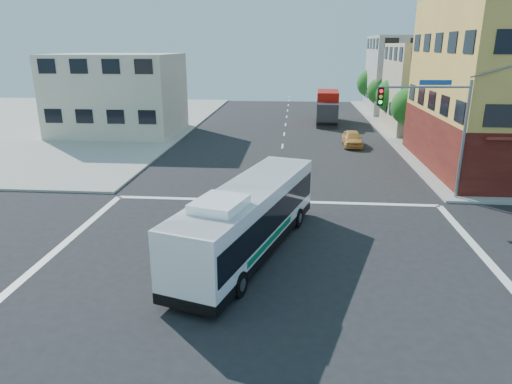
{
  "coord_description": "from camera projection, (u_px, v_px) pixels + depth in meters",
  "views": [
    {
      "loc": [
        1.08,
        -16.05,
        8.83
      ],
      "look_at": [
        -0.71,
        4.93,
        2.03
      ],
      "focal_mm": 32.0,
      "sensor_mm": 36.0,
      "label": 1
    }
  ],
  "objects": [
    {
      "name": "street_tree_c",
      "position": [
        382.0,
        90.0,
        57.63
      ],
      "size": [
        3.4,
        3.4,
        5.29
      ],
      "color": "#331C12",
      "rests_on": "ground"
    },
    {
      "name": "signal_mast_ne",
      "position": [
        437.0,
        116.0,
        25.82
      ],
      "size": [
        7.91,
        1.13,
        8.07
      ],
      "color": "slate",
      "rests_on": "ground"
    },
    {
      "name": "street_tree_a",
      "position": [
        412.0,
        104.0,
        42.42
      ],
      "size": [
        3.6,
        3.6,
        5.53
      ],
      "color": "#331C12",
      "rests_on": "ground"
    },
    {
      "name": "building_east_near",
      "position": [
        449.0,
        89.0,
        47.47
      ],
      "size": [
        12.06,
        10.06,
        9.0
      ],
      "color": "tan",
      "rests_on": "ground"
    },
    {
      "name": "transit_bus",
      "position": [
        249.0,
        218.0,
        19.91
      ],
      "size": [
        5.67,
        11.6,
        3.37
      ],
      "rotation": [
        0.0,
        0.0,
        -0.3
      ],
      "color": "black",
      "rests_on": "ground"
    },
    {
      "name": "parked_car",
      "position": [
        352.0,
        138.0,
        41.55
      ],
      "size": [
        1.7,
        4.16,
        1.41
      ],
      "primitive_type": "imported",
      "rotation": [
        0.0,
        0.0,
        -0.01
      ],
      "color": "gold",
      "rests_on": "ground"
    },
    {
      "name": "box_truck",
      "position": [
        327.0,
        108.0,
        53.52
      ],
      "size": [
        2.83,
        8.24,
        3.65
      ],
      "rotation": [
        0.0,
        0.0,
        -0.06
      ],
      "color": "#2A2A30",
      "rests_on": "ground"
    },
    {
      "name": "building_west",
      "position": [
        118.0,
        95.0,
        46.59
      ],
      "size": [
        12.06,
        10.06,
        8.0
      ],
      "color": "beige",
      "rests_on": "ground"
    },
    {
      "name": "ground",
      "position": [
        263.0,
        279.0,
        18.02
      ],
      "size": [
        120.0,
        120.0,
        0.0
      ],
      "primitive_type": "plane",
      "color": "black",
      "rests_on": "ground"
    },
    {
      "name": "street_tree_b",
      "position": [
        395.0,
        94.0,
        49.96
      ],
      "size": [
        3.8,
        3.8,
        5.79
      ],
      "color": "#331C12",
      "rests_on": "ground"
    },
    {
      "name": "building_east_far",
      "position": [
        416.0,
        75.0,
        60.59
      ],
      "size": [
        12.06,
        10.06,
        10.0
      ],
      "color": "#ACACA7",
      "rests_on": "ground"
    },
    {
      "name": "street_tree_d",
      "position": [
        372.0,
        81.0,
        65.09
      ],
      "size": [
        4.0,
        4.0,
        6.03
      ],
      "color": "#331C12",
      "rests_on": "ground"
    }
  ]
}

